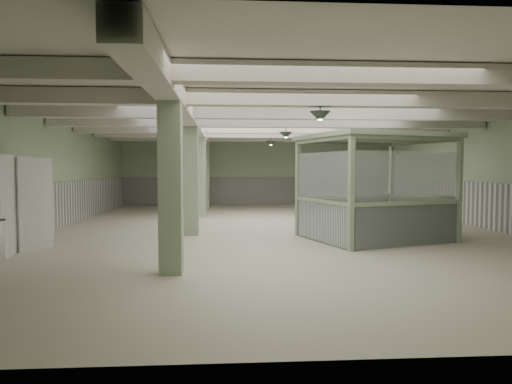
{
  "coord_description": "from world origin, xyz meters",
  "views": [
    {
      "loc": [
        -1.48,
        -14.52,
        1.97
      ],
      "look_at": [
        -0.63,
        -1.74,
        1.3
      ],
      "focal_mm": 32.0,
      "sensor_mm": 36.0,
      "label": 1
    }
  ],
  "objects": [
    {
      "name": "floor",
      "position": [
        0.0,
        0.0,
        0.0
      ],
      "size": [
        20.0,
        20.0,
        0.0
      ],
      "primitive_type": "plane",
      "color": "beige",
      "rests_on": "ground"
    },
    {
      "name": "ceiling",
      "position": [
        0.0,
        0.0,
        3.6
      ],
      "size": [
        14.0,
        20.0,
        0.02
      ],
      "primitive_type": "cube",
      "color": "white",
      "rests_on": "wall_back"
    },
    {
      "name": "wall_back",
      "position": [
        0.0,
        10.0,
        1.8
      ],
      "size": [
        14.0,
        0.02,
        3.6
      ],
      "primitive_type": "cube",
      "color": "#A7C29B",
      "rests_on": "floor"
    },
    {
      "name": "wall_front",
      "position": [
        0.0,
        -10.0,
        1.8
      ],
      "size": [
        14.0,
        0.02,
        3.6
      ],
      "primitive_type": "cube",
      "color": "#A7C29B",
      "rests_on": "floor"
    },
    {
      "name": "wall_left",
      "position": [
        -7.0,
        0.0,
        1.8
      ],
      "size": [
        0.02,
        20.0,
        3.6
      ],
      "primitive_type": "cube",
      "color": "#A7C29B",
      "rests_on": "floor"
    },
    {
      "name": "wall_right",
      "position": [
        7.0,
        0.0,
        1.8
      ],
      "size": [
        0.02,
        20.0,
        3.6
      ],
      "primitive_type": "cube",
      "color": "#A7C29B",
      "rests_on": "floor"
    },
    {
      "name": "wainscot_left",
      "position": [
        -6.97,
        0.0,
        0.75
      ],
      "size": [
        0.05,
        19.9,
        1.5
      ],
      "primitive_type": "cube",
      "color": "white",
      "rests_on": "floor"
    },
    {
      "name": "wainscot_right",
      "position": [
        6.97,
        0.0,
        0.75
      ],
      "size": [
        0.05,
        19.9,
        1.5
      ],
      "primitive_type": "cube",
      "color": "white",
      "rests_on": "floor"
    },
    {
      "name": "wainscot_back",
      "position": [
        0.0,
        9.97,
        0.75
      ],
      "size": [
        13.9,
        0.05,
        1.5
      ],
      "primitive_type": "cube",
      "color": "white",
      "rests_on": "floor"
    },
    {
      "name": "girder",
      "position": [
        -2.5,
        0.0,
        3.38
      ],
      "size": [
        0.45,
        19.9,
        0.4
      ],
      "primitive_type": "cube",
      "color": "beige",
      "rests_on": "ceiling"
    },
    {
      "name": "beam_a",
      "position": [
        0.0,
        -7.5,
        3.42
      ],
      "size": [
        13.9,
        0.35,
        0.32
      ],
      "primitive_type": "cube",
      "color": "beige",
      "rests_on": "ceiling"
    },
    {
      "name": "beam_b",
      "position": [
        0.0,
        -5.0,
        3.42
      ],
      "size": [
        13.9,
        0.35,
        0.32
      ],
      "primitive_type": "cube",
      "color": "beige",
      "rests_on": "ceiling"
    },
    {
      "name": "beam_c",
      "position": [
        0.0,
        -2.5,
        3.42
      ],
      "size": [
        13.9,
        0.35,
        0.32
      ],
      "primitive_type": "cube",
      "color": "beige",
      "rests_on": "ceiling"
    },
    {
      "name": "beam_d",
      "position": [
        0.0,
        0.0,
        3.42
      ],
      "size": [
        13.9,
        0.35,
        0.32
      ],
      "primitive_type": "cube",
      "color": "beige",
      "rests_on": "ceiling"
    },
    {
      "name": "beam_e",
      "position": [
        0.0,
        2.5,
        3.42
      ],
      "size": [
        13.9,
        0.35,
        0.32
      ],
      "primitive_type": "cube",
      "color": "beige",
      "rests_on": "ceiling"
    },
    {
      "name": "beam_f",
      "position": [
        0.0,
        5.0,
        3.42
      ],
      "size": [
        13.9,
        0.35,
        0.32
      ],
      "primitive_type": "cube",
      "color": "beige",
      "rests_on": "ceiling"
    },
    {
      "name": "beam_g",
      "position": [
        0.0,
        7.5,
        3.42
      ],
      "size": [
        13.9,
        0.35,
        0.32
      ],
      "primitive_type": "cube",
      "color": "beige",
      "rests_on": "ceiling"
    },
    {
      "name": "column_a",
      "position": [
        -2.5,
        -6.0,
        1.8
      ],
      "size": [
        0.42,
        0.42,
        3.6
      ],
      "primitive_type": "cube",
      "color": "#98AC8A",
      "rests_on": "floor"
    },
    {
      "name": "column_b",
      "position": [
        -2.5,
        -1.0,
        1.8
      ],
      "size": [
        0.42,
        0.42,
        3.6
      ],
      "primitive_type": "cube",
      "color": "#98AC8A",
      "rests_on": "floor"
    },
    {
      "name": "column_c",
      "position": [
        -2.5,
        4.0,
        1.8
      ],
      "size": [
        0.42,
        0.42,
        3.6
      ],
      "primitive_type": "cube",
      "color": "#98AC8A",
      "rests_on": "floor"
    },
    {
      "name": "column_d",
      "position": [
        -2.5,
        8.0,
        1.8
      ],
      "size": [
        0.42,
        0.42,
        3.6
      ],
      "primitive_type": "cube",
      "color": "#98AC8A",
      "rests_on": "floor"
    },
    {
      "name": "pendant_front",
      "position": [
        0.5,
        -5.0,
        3.05
      ],
      "size": [
        0.44,
        0.44,
        0.22
      ],
      "primitive_type": "cone",
      "rotation": [
        3.14,
        0.0,
        0.0
      ],
      "color": "#2F3E31",
      "rests_on": "ceiling"
    },
    {
      "name": "pendant_mid",
      "position": [
        0.5,
        0.5,
        3.05
      ],
      "size": [
        0.44,
        0.44,
        0.22
      ],
      "primitive_type": "cone",
      "rotation": [
        3.14,
        0.0,
        0.0
      ],
      "color": "#2F3E31",
      "rests_on": "ceiling"
    },
    {
      "name": "pendant_back",
      "position": [
        0.5,
        5.5,
        3.05
      ],
      "size": [
        0.44,
        0.44,
        0.22
      ],
      "primitive_type": "cone",
      "rotation": [
        3.14,
        0.0,
        0.0
      ],
      "color": "#2F3E31",
      "rests_on": "ceiling"
    },
    {
      "name": "guard_booth",
      "position": [
        2.62,
        -2.16,
        1.92
      ],
      "size": [
        4.32,
        3.97,
        2.89
      ],
      "rotation": [
        0.0,
        0.0,
        0.31
      ],
      "color": "#92A483",
      "rests_on": "floor"
    },
    {
      "name": "filing_cabinet",
      "position": [
        4.68,
        -2.14,
        0.59
      ],
      "size": [
        0.41,
        0.57,
        1.19
      ],
      "primitive_type": "cube",
      "rotation": [
        0.0,
        0.0,
        -0.05
      ],
      "color": "#57594A",
      "rests_on": "floor"
    }
  ]
}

